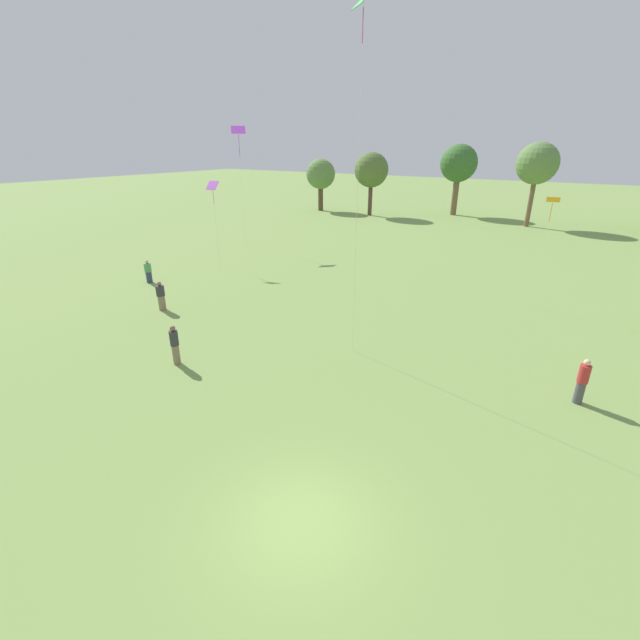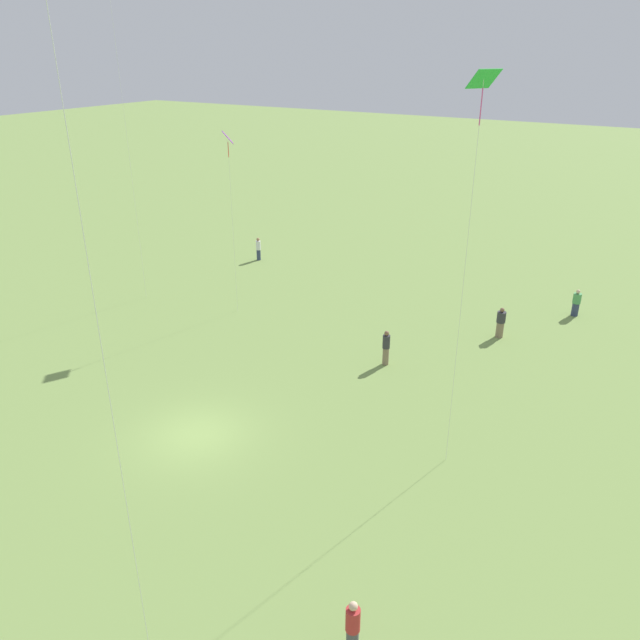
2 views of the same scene
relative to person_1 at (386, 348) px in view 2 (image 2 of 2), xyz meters
name	(u,v)px [view 2 (image 2 of 2)]	position (x,y,z in m)	size (l,w,h in m)	color
ground_plane	(196,435)	(9.58, -4.01, -0.92)	(240.00, 240.00, 0.00)	#7A994C
person_1	(386,348)	(0.00, 0.00, 0.00)	(0.51, 0.51, 1.83)	#847056
person_3	(501,323)	(-6.07, 3.97, -0.08)	(0.48, 0.48, 1.72)	#847056
person_5	(576,303)	(-11.28, 6.93, -0.13)	(0.61, 0.61, 1.62)	#333D5B
person_7	(353,629)	(15.12, 6.23, -0.01)	(0.39, 0.39, 1.82)	#4C4C51
person_8	(258,249)	(-10.08, -15.15, -0.07)	(0.46, 0.46, 1.69)	#333D5B
kite_4	(228,146)	(-1.62, -10.55, 8.75)	(0.97, 0.96, 10.42)	purple
kite_5	(481,105)	(5.89, 5.38, 12.09)	(1.05, 1.01, 14.03)	green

